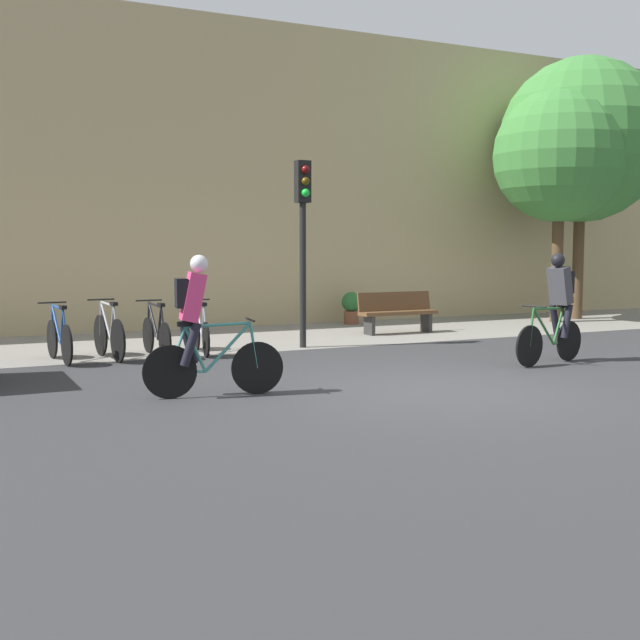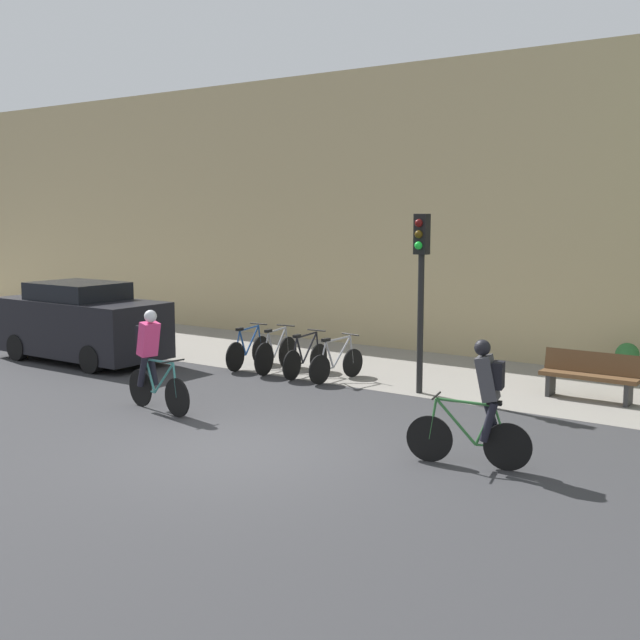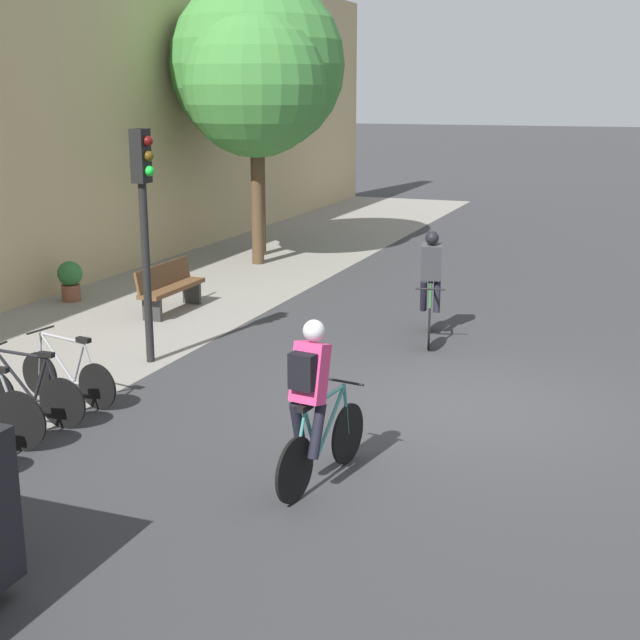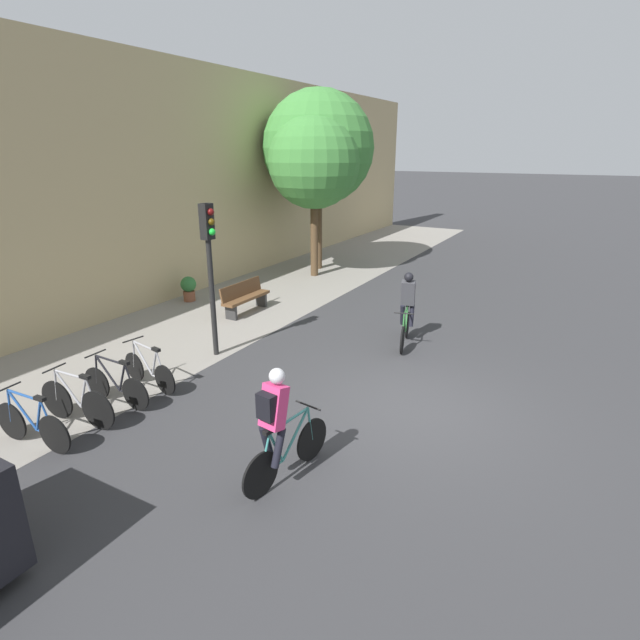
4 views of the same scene
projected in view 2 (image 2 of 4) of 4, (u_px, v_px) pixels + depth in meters
The scene contains 13 objects.
ground at pixel (245, 450), 11.71m from camera, with size 200.00×200.00×0.00m, color #333335.
kerb_strip at pixel (451, 375), 17.17m from camera, with size 44.00×4.50×0.01m, color gray.
building_facade at pixel (503, 209), 18.76m from camera, with size 44.00×0.60×7.08m, color tan.
cyclist_pink at pixel (151, 357), 14.02m from camera, with size 1.76×0.53×1.78m.
cyclist_grey at pixel (482, 400), 10.81m from camera, with size 1.69×0.60×1.77m.
parked_bike_0 at pixel (248, 350), 17.92m from camera, with size 0.46×1.64×0.96m.
parked_bike_1 at pixel (276, 353), 17.46m from camera, with size 0.46×1.66×0.99m.
parked_bike_2 at pixel (305, 358), 17.00m from camera, with size 0.46×1.63×0.95m.
parked_bike_3 at pixel (336, 363), 16.55m from camera, with size 0.46×1.61×0.94m.
traffic_light_pole at pixel (421, 270), 15.13m from camera, with size 0.26×0.30×3.43m.
bench at pixel (590, 375), 14.83m from camera, with size 1.79×0.44×0.89m.
parked_car at pixel (82, 323), 18.67m from camera, with size 4.30×1.84×1.85m.
potted_plant at pixel (627, 359), 16.60m from camera, with size 0.48×0.48×0.78m.
Camera 2 is at (7.47, -8.63, 3.45)m, focal length 45.00 mm.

